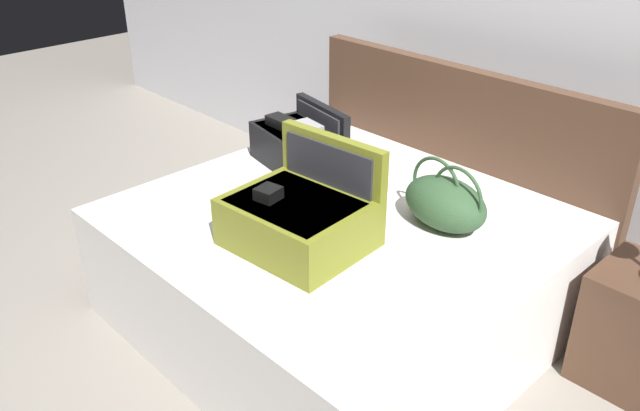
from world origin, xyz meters
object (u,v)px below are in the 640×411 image
at_px(hard_case_large, 300,216).
at_px(hard_case_medium, 299,142).
at_px(bed, 339,268).
at_px(duffel_bag, 445,202).

height_order(hard_case_large, hard_case_medium, hard_case_large).
distance_m(bed, hard_case_medium, 0.73).
xyz_separation_m(bed, hard_case_large, (0.05, -0.29, 0.42)).
relative_size(bed, hard_case_large, 3.16).
bearing_deg(hard_case_large, hard_case_medium, 133.58).
relative_size(bed, hard_case_medium, 3.54).
bearing_deg(hard_case_large, duffel_bag, 54.79).
bearing_deg(bed, hard_case_large, -79.94).
height_order(hard_case_medium, duffel_bag, duffel_bag).
height_order(bed, duffel_bag, duffel_bag).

